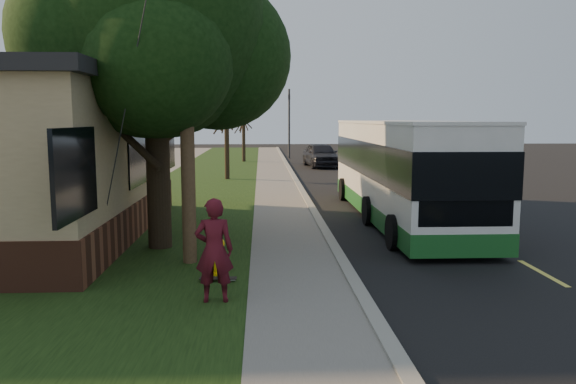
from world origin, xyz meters
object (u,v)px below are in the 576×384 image
object	(u,v)px
fire_hydrant	(219,257)
leafy_tree	(156,32)
bare_tree_near	(227,138)
distant_car	(321,155)
utility_pole	(185,46)
skateboard_main	(211,263)
transit_bus	(401,167)
bare_tree_far	(244,135)
skateboarder	(214,250)
skateboard_spare	(218,278)
dumpster	(45,203)
traffic_signal	(289,119)

from	to	relation	value
fire_hydrant	leafy_tree	bearing A→B (deg)	120.67
bare_tree_near	distant_car	bearing A→B (deg)	53.97
utility_pole	skateboard_main	size ratio (longest dim) A/B	10.37
utility_pole	transit_bus	distance (m)	8.52
fire_hydrant	bare_tree_far	size ratio (longest dim) A/B	0.18
fire_hydrant	distant_car	xyz separation A→B (m)	(4.80, 25.83, 0.37)
skateboard_main	bare_tree_far	bearing A→B (deg)	90.34
skateboarder	utility_pole	bearing A→B (deg)	-76.85
skateboarder	bare_tree_far	bearing A→B (deg)	-91.91
utility_pole	bare_tree_far	size ratio (longest dim) A/B	2.25
skateboard_spare	distant_car	size ratio (longest dim) A/B	0.15
utility_pole	skateboard_spare	size ratio (longest dim) A/B	12.65
bare_tree_far	dumpster	size ratio (longest dim) A/B	2.02
bare_tree_near	traffic_signal	size ratio (longest dim) A/B	0.78
skateboard_spare	dumpster	xyz separation A→B (m)	(-5.33, 5.68, 0.65)
bare_tree_near	transit_bus	xyz separation A→B (m)	(6.12, -11.66, -0.51)
utility_pole	traffic_signal	distance (m)	33.26
leafy_tree	bare_tree_near	bearing A→B (deg)	87.50
skateboard_main	dumpster	size ratio (longest dim) A/B	0.44
skateboarder	transit_bus	bearing A→B (deg)	-125.55
bare_tree_far	dumpster	xyz separation A→B (m)	(-4.91, -24.80, -1.23)
leafy_tree	dumpster	xyz separation A→B (m)	(-3.74, 2.56, -4.40)
transit_bus	distant_car	bearing A→B (deg)	91.23
fire_hydrant	bare_tree_near	size ratio (longest dim) A/B	0.17
bare_tree_near	skateboard_spare	distance (m)	18.61
leafy_tree	bare_tree_near	size ratio (longest dim) A/B	1.81
utility_pole	skateboarder	bearing A→B (deg)	-74.12
traffic_signal	skateboard_spare	xyz separation A→B (m)	(-3.09, -34.47, -3.04)
fire_hydrant	distant_car	bearing A→B (deg)	79.48
bare_tree_far	traffic_signal	world-z (taller)	traffic_signal
leafy_tree	bare_tree_far	world-z (taller)	leafy_tree
leafy_tree	transit_bus	size ratio (longest dim) A/B	0.68
leafy_tree	dumpster	world-z (taller)	leafy_tree
skateboarder	dumpster	world-z (taller)	skateboarder
bare_tree_near	skateboard_main	distance (m)	17.47
traffic_signal	skateboard_main	xyz separation A→B (m)	(-3.32, -33.34, -3.03)
skateboard_main	transit_bus	bearing A→B (deg)	46.20
utility_pole	transit_bus	bearing A→B (deg)	42.06
skateboard_main	distant_car	size ratio (longest dim) A/B	0.19
traffic_signal	skateboarder	world-z (taller)	traffic_signal
leafy_tree	transit_bus	world-z (taller)	leafy_tree
fire_hydrant	distant_car	world-z (taller)	distant_car
skateboard_spare	fire_hydrant	bearing A→B (deg)	91.66
transit_bus	dumpster	bearing A→B (deg)	-173.86
traffic_signal	dumpster	xyz separation A→B (m)	(-8.41, -28.80, -2.39)
bare_tree_far	skateboard_spare	bearing A→B (deg)	-89.22
utility_pole	dumpster	size ratio (longest dim) A/B	4.55
bare_tree_far	traffic_signal	xyz separation A→B (m)	(3.50, 4.00, 1.16)
utility_pole	skateboard_spare	world-z (taller)	utility_pole
leafy_tree	dumpster	distance (m)	6.31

